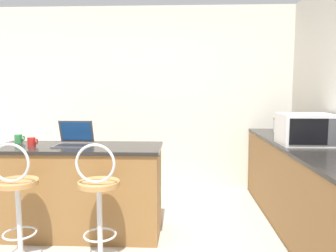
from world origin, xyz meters
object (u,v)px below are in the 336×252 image
object	(u,v)px
bar_stool_near	(17,206)
laptop	(74,139)
mug_green	(19,139)
microwave	(306,129)
storage_jar	(277,125)
bar_stool_far	(99,207)
pepper_mill	(305,128)
mug_red	(32,142)

from	to	relation	value
bar_stool_near	laptop	world-z (taller)	laptop
laptop	mug_green	distance (m)	0.63
mug_green	microwave	bearing A→B (deg)	0.18
storage_jar	mug_green	world-z (taller)	storage_jar
laptop	microwave	size ratio (longest dim) A/B	0.68
laptop	bar_stool_far	bearing A→B (deg)	-57.27
microwave	pepper_mill	world-z (taller)	microwave
bar_stool_near	storage_jar	world-z (taller)	storage_jar
pepper_mill	microwave	bearing A→B (deg)	-109.91
mug_green	pepper_mill	bearing A→B (deg)	9.33
pepper_mill	storage_jar	bearing A→B (deg)	111.22
bar_stool_near	microwave	distance (m)	2.77
laptop	mug_green	bearing A→B (deg)	169.88
storage_jar	pepper_mill	bearing A→B (deg)	-68.78
bar_stool_far	storage_jar	bearing A→B (deg)	41.52
bar_stool_near	bar_stool_far	world-z (taller)	same
bar_stool_near	pepper_mill	xyz separation A→B (m)	(2.79, 1.24, 0.52)
mug_red	bar_stool_near	bearing A→B (deg)	-79.52
storage_jar	mug_green	size ratio (longest dim) A/B	1.97
bar_stool_far	pepper_mill	xyz separation A→B (m)	(2.11, 1.24, 0.52)
laptop	mug_green	xyz separation A→B (m)	(-0.62, 0.11, -0.02)
microwave	storage_jar	xyz separation A→B (m)	(0.00, 0.97, -0.06)
laptop	pepper_mill	xyz separation A→B (m)	(2.50, 0.62, 0.05)
bar_stool_far	microwave	xyz separation A→B (m)	(1.92, 0.74, 0.56)
storage_jar	mug_red	xyz separation A→B (m)	(-2.71, -1.19, -0.05)
laptop	mug_green	world-z (taller)	laptop
microwave	bar_stool_near	bearing A→B (deg)	-164.28
mug_green	mug_red	bearing A→B (deg)	-41.37
laptop	bar_stool_near	bearing A→B (deg)	-115.40
bar_stool_far	pepper_mill	bearing A→B (deg)	30.46
microwave	bar_stool_far	bearing A→B (deg)	-159.09
pepper_mill	bar_stool_near	bearing A→B (deg)	-156.08
storage_jar	pepper_mill	world-z (taller)	pepper_mill
bar_stool_far	storage_jar	distance (m)	2.62
laptop	mug_red	xyz separation A→B (m)	(-0.39, -0.10, -0.02)
microwave	storage_jar	world-z (taller)	microwave
microwave	laptop	bearing A→B (deg)	-177.03
mug_red	mug_green	xyz separation A→B (m)	(-0.24, 0.21, -0.00)
storage_jar	pepper_mill	size ratio (longest dim) A/B	0.78
bar_stool_near	bar_stool_far	bearing A→B (deg)	0.00
bar_stool_near	mug_green	distance (m)	0.92
storage_jar	mug_red	distance (m)	2.96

